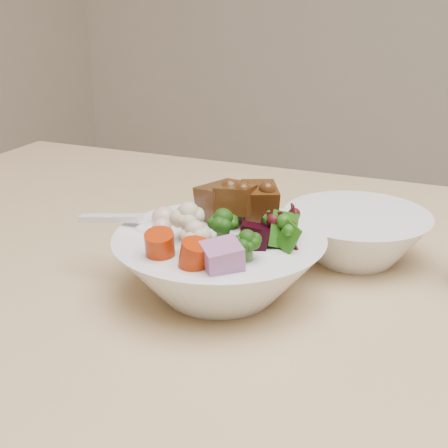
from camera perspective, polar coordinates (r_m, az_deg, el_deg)
name	(u,v)px	position (r m, az deg, el deg)	size (l,w,h in m)	color
food_bowl	(221,261)	(0.62, -0.24, -3.36)	(0.21, 0.21, 0.11)	white
soup_spoon	(141,227)	(0.64, -7.57, -0.30)	(0.11, 0.03, 0.02)	white
side_bowl	(356,236)	(0.72, 11.94, -1.10)	(0.17, 0.17, 0.06)	white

